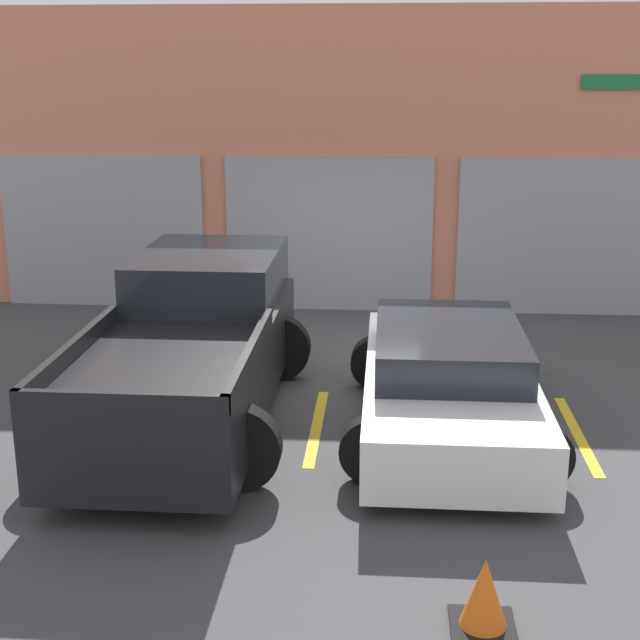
# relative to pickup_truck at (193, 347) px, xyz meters

# --- Properties ---
(ground_plane) EXTENTS (28.00, 28.00, 0.00)m
(ground_plane) POSITION_rel_pickup_truck_xyz_m (1.44, 1.86, -0.81)
(ground_plane) COLOR #3D3D3F
(shophouse_building) EXTENTS (14.96, 0.68, 4.82)m
(shophouse_building) POSITION_rel_pickup_truck_xyz_m (1.43, 5.14, 1.55)
(shophouse_building) COLOR #D17A5B
(shophouse_building) RESTS_ON ground
(pickup_truck) EXTENTS (2.46, 5.05, 1.70)m
(pickup_truck) POSITION_rel_pickup_truck_xyz_m (0.00, 0.00, 0.00)
(pickup_truck) COLOR black
(pickup_truck) RESTS_ON ground
(sedan_white) EXTENTS (2.23, 4.28, 1.17)m
(sedan_white) POSITION_rel_pickup_truck_xyz_m (2.87, -0.24, -0.25)
(sedan_white) COLOR white
(sedan_white) RESTS_ON ground
(parking_stripe_far_left) EXTENTS (0.12, 2.20, 0.01)m
(parking_stripe_far_left) POSITION_rel_pickup_truck_xyz_m (-1.44, -0.27, -0.81)
(parking_stripe_far_left) COLOR gold
(parking_stripe_far_left) RESTS_ON ground
(parking_stripe_left) EXTENTS (0.12, 2.20, 0.01)m
(parking_stripe_left) POSITION_rel_pickup_truck_xyz_m (1.44, -0.27, -0.81)
(parking_stripe_left) COLOR gold
(parking_stripe_left) RESTS_ON ground
(parking_stripe_centre) EXTENTS (0.12, 2.20, 0.01)m
(parking_stripe_centre) POSITION_rel_pickup_truck_xyz_m (4.31, -0.27, -0.81)
(parking_stripe_centre) COLOR gold
(parking_stripe_centre) RESTS_ON ground
(traffic_cone) EXTENTS (0.47, 0.47, 0.55)m
(traffic_cone) POSITION_rel_pickup_truck_xyz_m (2.92, -3.89, -0.56)
(traffic_cone) COLOR black
(traffic_cone) RESTS_ON ground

